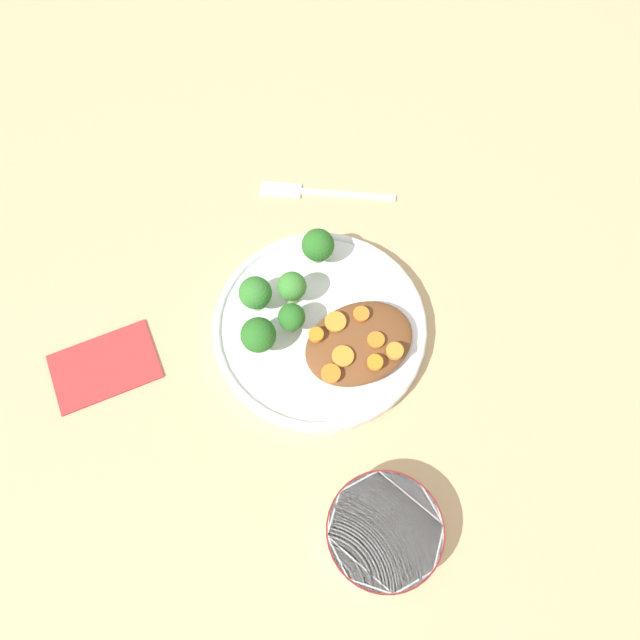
% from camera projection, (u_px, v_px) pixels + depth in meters
% --- Properties ---
extents(ground_plane, '(4.00, 4.00, 0.00)m').
position_uv_depth(ground_plane, '(320.00, 331.00, 0.81)').
color(ground_plane, tan).
extents(plate, '(0.27, 0.27, 0.02)m').
position_uv_depth(plate, '(320.00, 327.00, 0.80)').
color(plate, white).
rests_on(plate, ground_plane).
extents(dip_bowl, '(0.13, 0.13, 0.04)m').
position_uv_depth(dip_bowl, '(384.00, 532.00, 0.69)').
color(dip_bowl, white).
rests_on(dip_bowl, ground_plane).
extents(stew_mound, '(0.14, 0.11, 0.02)m').
position_uv_depth(stew_mound, '(359.00, 343.00, 0.77)').
color(stew_mound, brown).
rests_on(stew_mound, plate).
extents(broccoli_floret_0, '(0.04, 0.04, 0.05)m').
position_uv_depth(broccoli_floret_0, '(292.00, 287.00, 0.78)').
color(broccoli_floret_0, '#7FA85B').
rests_on(broccoli_floret_0, plate).
extents(broccoli_floret_1, '(0.04, 0.04, 0.05)m').
position_uv_depth(broccoli_floret_1, '(256.00, 294.00, 0.77)').
color(broccoli_floret_1, '#7FA85B').
rests_on(broccoli_floret_1, plate).
extents(broccoli_floret_2, '(0.03, 0.03, 0.05)m').
position_uv_depth(broccoli_floret_2, '(292.00, 317.00, 0.76)').
color(broccoli_floret_2, '#759E51').
rests_on(broccoli_floret_2, plate).
extents(broccoli_floret_3, '(0.04, 0.04, 0.06)m').
position_uv_depth(broccoli_floret_3, '(318.00, 246.00, 0.80)').
color(broccoli_floret_3, '#759E51').
rests_on(broccoli_floret_3, plate).
extents(broccoli_floret_4, '(0.04, 0.04, 0.06)m').
position_uv_depth(broccoli_floret_4, '(258.00, 335.00, 0.75)').
color(broccoli_floret_4, '#7FA85B').
rests_on(broccoli_floret_4, plate).
extents(carrot_slice_0, '(0.02, 0.02, 0.01)m').
position_uv_depth(carrot_slice_0, '(395.00, 351.00, 0.75)').
color(carrot_slice_0, orange).
rests_on(carrot_slice_0, stew_mound).
extents(carrot_slice_1, '(0.02, 0.02, 0.01)m').
position_uv_depth(carrot_slice_1, '(375.00, 362.00, 0.74)').
color(carrot_slice_1, orange).
rests_on(carrot_slice_1, stew_mound).
extents(carrot_slice_2, '(0.02, 0.02, 0.01)m').
position_uv_depth(carrot_slice_2, '(316.00, 335.00, 0.76)').
color(carrot_slice_2, orange).
rests_on(carrot_slice_2, stew_mound).
extents(carrot_slice_3, '(0.03, 0.03, 0.00)m').
position_uv_depth(carrot_slice_3, '(346.00, 355.00, 0.75)').
color(carrot_slice_3, orange).
rests_on(carrot_slice_3, stew_mound).
extents(carrot_slice_4, '(0.03, 0.03, 0.00)m').
position_uv_depth(carrot_slice_4, '(335.00, 322.00, 0.76)').
color(carrot_slice_4, orange).
rests_on(carrot_slice_4, stew_mound).
extents(carrot_slice_5, '(0.02, 0.02, 0.00)m').
position_uv_depth(carrot_slice_5, '(331.00, 373.00, 0.74)').
color(carrot_slice_5, orange).
rests_on(carrot_slice_5, stew_mound).
extents(carrot_slice_6, '(0.02, 0.02, 0.00)m').
position_uv_depth(carrot_slice_6, '(376.00, 340.00, 0.75)').
color(carrot_slice_6, orange).
rests_on(carrot_slice_6, stew_mound).
extents(carrot_slice_7, '(0.02, 0.02, 0.00)m').
position_uv_depth(carrot_slice_7, '(361.00, 314.00, 0.77)').
color(carrot_slice_7, orange).
rests_on(carrot_slice_7, stew_mound).
extents(fork, '(0.17, 0.12, 0.01)m').
position_uv_depth(fork, '(314.00, 192.00, 0.89)').
color(fork, silver).
rests_on(fork, ground_plane).
extents(napkin, '(0.14, 0.09, 0.01)m').
position_uv_depth(napkin, '(104.00, 366.00, 0.79)').
color(napkin, '#B73333').
rests_on(napkin, ground_plane).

